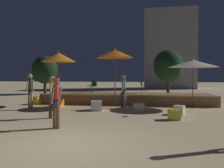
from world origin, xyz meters
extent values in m
plane|color=#D1B784|center=(0.00, 0.00, 0.00)|extent=(120.00, 120.00, 0.00)
cube|color=olive|center=(0.48, 10.02, 0.29)|extent=(10.59, 3.17, 0.58)
cube|color=#CCB793|center=(0.48, 8.47, 0.62)|extent=(10.59, 0.12, 0.08)
cylinder|color=brown|center=(-3.42, 8.05, 1.29)|extent=(0.05, 0.05, 2.57)
cone|color=orange|center=(-3.42, 8.05, 2.84)|extent=(2.07, 2.07, 0.54)
sphere|color=orange|center=(-3.42, 8.05, 3.16)|extent=(0.08, 0.08, 0.08)
cylinder|color=brown|center=(-0.05, 8.05, 1.39)|extent=(0.05, 0.05, 2.77)
cone|color=orange|center=(-0.05, 8.05, 3.01)|extent=(2.08, 2.08, 0.47)
sphere|color=orange|center=(-0.05, 8.05, 3.28)|extent=(0.08, 0.08, 0.08)
cylinder|color=brown|center=(4.26, 8.19, 1.11)|extent=(0.05, 0.05, 2.22)
cone|color=beige|center=(4.26, 8.19, 2.41)|extent=(2.71, 2.71, 0.39)
sphere|color=beige|center=(4.26, 8.19, 2.65)|extent=(0.08, 0.08, 0.08)
cube|color=white|center=(-0.71, 6.23, 0.25)|extent=(0.66, 0.66, 0.49)
cube|color=yellow|center=(-5.01, 8.33, 0.24)|extent=(0.55, 0.55, 0.48)
cube|color=white|center=(3.28, 5.61, 0.20)|extent=(0.57, 0.57, 0.41)
cube|color=yellow|center=(2.97, 4.23, 0.21)|extent=(0.50, 0.50, 0.41)
cube|color=orange|center=(-3.21, 7.26, 0.21)|extent=(0.62, 0.62, 0.42)
cube|color=white|center=(1.42, 6.51, 0.19)|extent=(0.54, 0.54, 0.39)
cylinder|color=tan|center=(-1.92, 3.75, 0.40)|extent=(0.13, 0.13, 0.81)
cylinder|color=#3F3F47|center=(-2.09, 3.74, 0.40)|extent=(0.13, 0.13, 0.81)
cylinder|color=#3F3F47|center=(-2.00, 3.74, 0.89)|extent=(0.21, 0.21, 0.24)
cylinder|color=#D8D14C|center=(-2.00, 3.74, 1.22)|extent=(0.21, 0.21, 0.62)
cylinder|color=tan|center=(-2.01, 3.91, 1.15)|extent=(0.09, 0.17, 0.56)
cylinder|color=tan|center=(-1.99, 3.57, 1.15)|extent=(0.09, 0.12, 0.56)
sphere|color=tan|center=(-2.00, 3.74, 1.64)|extent=(0.22, 0.22, 0.22)
cylinder|color=tan|center=(-4.26, 6.04, 0.43)|extent=(0.13, 0.13, 0.86)
cylinder|color=tan|center=(-4.09, 5.97, 0.43)|extent=(0.13, 0.13, 0.86)
cylinder|color=#3F3F47|center=(-4.17, 6.00, 0.94)|extent=(0.22, 0.22, 0.24)
cylinder|color=#333842|center=(-4.17, 6.00, 1.29)|extent=(0.22, 0.22, 0.66)
cylinder|color=tan|center=(-4.25, 5.84, 1.22)|extent=(0.16, 0.23, 0.59)
cylinder|color=tan|center=(-4.10, 6.17, 1.22)|extent=(0.11, 0.11, 0.59)
sphere|color=tan|center=(-4.17, 6.00, 1.74)|extent=(0.23, 0.23, 0.23)
cylinder|color=brown|center=(-1.14, 1.93, 0.39)|extent=(0.13, 0.13, 0.78)
cylinder|color=brown|center=(-0.99, 1.86, 0.39)|extent=(0.13, 0.13, 0.78)
cylinder|color=#3F3F47|center=(-1.07, 1.89, 0.86)|extent=(0.20, 0.20, 0.24)
cylinder|color=#B22D33|center=(-1.07, 1.89, 1.18)|extent=(0.20, 0.20, 0.60)
cylinder|color=brown|center=(-1.14, 1.74, 1.11)|extent=(0.15, 0.20, 0.54)
cylinder|color=brown|center=(-0.99, 2.04, 1.11)|extent=(0.15, 0.19, 0.54)
sphere|color=brown|center=(-1.07, 1.89, 1.59)|extent=(0.21, 0.21, 0.21)
cylinder|color=#B22D33|center=(-1.07, 1.89, 1.65)|extent=(0.23, 0.23, 0.07)
cylinder|color=#3F3F47|center=(0.44, 7.39, 0.42)|extent=(0.13, 0.13, 0.84)
cylinder|color=tan|center=(0.61, 7.36, 0.42)|extent=(0.13, 0.13, 0.84)
cylinder|color=#3F3F47|center=(0.53, 7.38, 0.92)|extent=(0.22, 0.22, 0.24)
cylinder|color=teal|center=(0.53, 7.38, 1.26)|extent=(0.22, 0.22, 0.64)
cylinder|color=tan|center=(0.49, 7.20, 1.20)|extent=(0.12, 0.24, 0.57)
cylinder|color=tan|center=(0.56, 7.55, 1.20)|extent=(0.12, 0.25, 0.57)
sphere|color=tan|center=(0.53, 7.38, 1.70)|extent=(0.23, 0.23, 0.23)
cylinder|color=#B22D33|center=(0.53, 7.38, 1.77)|extent=(0.25, 0.25, 0.07)
cylinder|color=#2D3338|center=(-2.19, 10.63, 0.89)|extent=(0.02, 0.02, 0.45)
cylinder|color=#2D3338|center=(-2.27, 10.34, 0.89)|extent=(0.02, 0.02, 0.45)
cylinder|color=#2D3338|center=(-1.90, 10.54, 0.89)|extent=(0.02, 0.02, 0.45)
cylinder|color=#2D3338|center=(-1.99, 10.26, 0.89)|extent=(0.02, 0.02, 0.45)
cylinder|color=#2D3338|center=(-2.09, 10.44, 1.11)|extent=(0.40, 0.40, 0.02)
cube|color=#2D3338|center=(-1.92, 10.40, 1.34)|extent=(0.13, 0.35, 0.45)
cylinder|color=#2D3338|center=(1.65, 10.77, 0.89)|extent=(0.02, 0.02, 0.45)
cylinder|color=#2D3338|center=(1.57, 11.06, 0.89)|extent=(0.02, 0.02, 0.45)
cylinder|color=#2D3338|center=(1.35, 10.69, 0.89)|extent=(0.02, 0.02, 0.45)
cylinder|color=#2D3338|center=(1.28, 10.98, 0.89)|extent=(0.02, 0.02, 0.45)
cylinder|color=#2D3338|center=(1.46, 10.87, 1.11)|extent=(0.40, 0.40, 0.02)
cube|color=#2D3338|center=(1.30, 10.83, 1.34)|extent=(0.12, 0.36, 0.45)
cylinder|color=#1E4C47|center=(-1.79, 8.99, 0.89)|extent=(0.02, 0.02, 0.45)
cylinder|color=#1E4C47|center=(-1.51, 8.89, 0.89)|extent=(0.02, 0.02, 0.45)
cylinder|color=#1E4C47|center=(-1.70, 9.27, 0.89)|extent=(0.02, 0.02, 0.45)
cylinder|color=#1E4C47|center=(-1.42, 9.18, 0.89)|extent=(0.02, 0.02, 0.45)
cylinder|color=#1E4C47|center=(-1.60, 9.08, 1.11)|extent=(0.40, 0.40, 0.02)
cube|color=#1E4C47|center=(-1.55, 9.25, 1.34)|extent=(0.35, 0.14, 0.45)
cylinder|color=#E54C99|center=(0.97, 4.58, 0.02)|extent=(0.27, 0.27, 0.03)
cylinder|color=#3D2B1C|center=(-8.16, 16.42, 0.61)|extent=(0.28, 0.28, 1.22)
ellipsoid|color=black|center=(-8.16, 16.42, 2.31)|extent=(2.43, 2.43, 2.67)
cylinder|color=#3D2B1C|center=(3.36, 16.54, 0.72)|extent=(0.28, 0.28, 1.44)
ellipsoid|color=#19381E|center=(3.36, 16.54, 2.60)|extent=(2.59, 2.59, 2.85)
cube|color=gray|center=(4.21, 29.12, 5.27)|extent=(6.76, 4.24, 10.55)
camera|label=1|loc=(2.17, -5.99, 1.78)|focal=40.00mm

